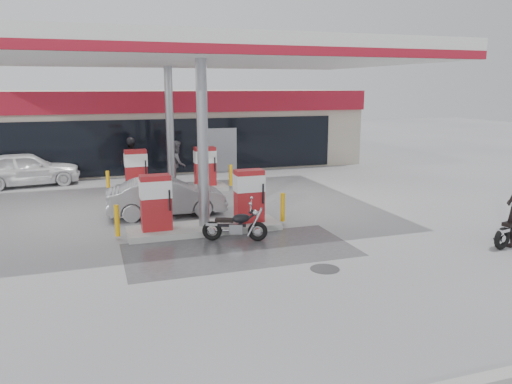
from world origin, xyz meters
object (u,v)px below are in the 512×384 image
at_px(hatchback_silver, 166,197).
at_px(biker_walking, 132,162).
at_px(pump_island_far, 172,174).
at_px(attendant, 177,164).
at_px(parked_car_right, 236,155).
at_px(pump_island_near, 204,208).
at_px(sedan_white, 26,169).
at_px(parked_motorcycle, 236,226).

relative_size(hatchback_silver, biker_walking, 2.01).
height_order(pump_island_far, biker_walking, biker_walking).
distance_m(attendant, parked_car_right, 6.49).
bearing_deg(attendant, pump_island_near, -173.33).
bearing_deg(sedan_white, attendant, -118.01).
xyz_separation_m(sedan_white, attendant, (6.14, -2.20, 0.24)).
relative_size(pump_island_far, hatchback_silver, 1.32).
distance_m(pump_island_near, sedan_white, 10.85).
bearing_deg(parked_motorcycle, parked_car_right, 94.65).
relative_size(pump_island_far, parked_motorcycle, 2.92).
xyz_separation_m(sedan_white, hatchback_silver, (4.97, -7.00, -0.10)).
relative_size(parked_motorcycle, sedan_white, 0.40).
distance_m(parked_motorcycle, biker_walking, 9.63).
xyz_separation_m(parked_motorcycle, biker_walking, (-2.01, 9.41, 0.55)).
relative_size(parked_car_right, biker_walking, 1.99).
relative_size(parked_motorcycle, attendant, 0.89).
bearing_deg(hatchback_silver, pump_island_far, -9.49).
height_order(pump_island_far, sedan_white, pump_island_far).
height_order(pump_island_near, parked_motorcycle, pump_island_near).
bearing_deg(sedan_white, parked_motorcycle, -156.80).
relative_size(parked_motorcycle, biker_walking, 0.91).
bearing_deg(attendant, pump_island_far, 168.57).
bearing_deg(attendant, sedan_white, 80.16).
bearing_deg(pump_island_far, parked_car_right, 53.13).
bearing_deg(attendant, parked_car_right, -29.56).
distance_m(pump_island_near, attendant, 7.02).
height_order(pump_island_near, biker_walking, biker_walking).
bearing_deg(biker_walking, pump_island_far, -90.78).
xyz_separation_m(parked_motorcycle, attendant, (-0.23, 8.21, 0.57)).
height_order(parked_motorcycle, biker_walking, biker_walking).
bearing_deg(hatchback_silver, parked_motorcycle, -155.48).
xyz_separation_m(pump_island_near, hatchback_silver, (-0.78, 2.20, -0.07)).
xyz_separation_m(attendant, parked_car_right, (4.11, 5.00, -0.45)).
bearing_deg(pump_island_near, hatchback_silver, 109.52).
relative_size(sedan_white, attendant, 2.21).
xyz_separation_m(attendant, hatchback_silver, (-1.17, -4.80, -0.35)).
relative_size(attendant, biker_walking, 1.02).
distance_m(hatchback_silver, parked_car_right, 11.13).
bearing_deg(parked_car_right, attendant, 141.63).
height_order(pump_island_far, parked_car_right, pump_island_far).
bearing_deg(sedan_white, biker_walking, -111.22).
height_order(parked_motorcycle, hatchback_silver, hatchback_silver).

